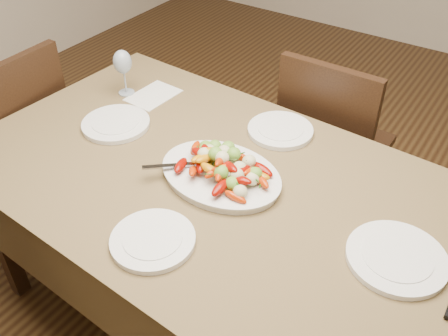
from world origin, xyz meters
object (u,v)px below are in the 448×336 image
chair_left (10,144)px  plate_right (397,258)px  chair_far (336,144)px  plate_near (153,240)px  plate_left (116,124)px  wine_glass (124,71)px  serving_platter (221,176)px  dining_table (224,260)px  plate_far (280,130)px

chair_left → plate_right: (1.73, 0.03, 0.29)m
chair_far → plate_near: 1.17m
plate_left → plate_right: bearing=-3.1°
plate_left → plate_near: same height
plate_left → plate_right: (1.11, -0.06, 0.00)m
chair_far → plate_right: bearing=122.1°
plate_right → wine_glass: 1.28m
plate_near → wine_glass: wine_glass is taller
plate_left → wine_glass: bearing=123.4°
chair_left → wine_glass: bearing=119.6°
serving_platter → plate_right: (0.60, -0.02, -0.00)m
dining_table → chair_far: chair_far is taller
plate_left → plate_near: 0.64m
dining_table → plate_far: plate_far is taller
plate_left → plate_near: (0.51, -0.38, 0.00)m
dining_table → plate_left: 0.66m
plate_far → chair_left: bearing=-161.0°
serving_platter → plate_far: 0.35m
plate_left → plate_far: 0.62m
dining_table → plate_left: (-0.53, 0.05, 0.39)m
wine_glass → serving_platter: bearing=-20.8°
chair_far → plate_far: (-0.08, -0.43, 0.29)m
plate_right → plate_near: size_ratio=1.13×
serving_platter → plate_near: serving_platter is taller
plate_left → wine_glass: size_ratio=1.25×
chair_far → serving_platter: chair_far is taller
serving_platter → plate_near: (-0.00, -0.34, -0.00)m
plate_far → plate_near: size_ratio=0.99×
chair_far → serving_platter: (-0.11, -0.78, 0.30)m
chair_left → plate_left: chair_left is taller
plate_near → plate_right: bearing=28.3°
plate_left → chair_left: bearing=-171.7°
plate_far → plate_near: same height
wine_glass → plate_far: bearing=8.8°
dining_table → chair_far: 0.80m
plate_right → wine_glass: bearing=167.9°
dining_table → plate_near: size_ratio=7.51×
wine_glass → plate_left: bearing=-56.6°
dining_table → serving_platter: size_ratio=4.44×
dining_table → plate_right: size_ratio=6.64×
plate_near → wine_glass: size_ratio=1.20×
wine_glass → dining_table: bearing=-21.1°
dining_table → wine_glass: bearing=158.9°
chair_left → serving_platter: (1.13, 0.05, 0.30)m
plate_right → plate_near: (-0.60, -0.32, 0.00)m
plate_far → wine_glass: 0.69m
plate_left → plate_far: size_ratio=1.05×
chair_left → wine_glass: (0.49, 0.30, 0.39)m
plate_left → plate_near: size_ratio=1.05×
chair_far → plate_left: chair_far is taller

